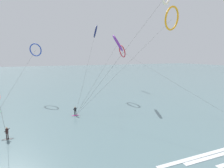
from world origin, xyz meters
TOP-DOWN VIEW (x-y plane):
  - sea_water at (0.00, 108.21)m, footprint 400.00×200.00m
  - surfer_magenta at (-4.65, 29.68)m, footprint 1.40×0.73m
  - surfer_charcoal at (-14.68, 23.99)m, footprint 1.40×0.70m
  - kite_crimson at (16.62, 53.08)m, footprint 2.66×43.20m
  - kite_navy at (5.21, 47.46)m, footprint 11.02×19.71m
  - kite_cobalt at (-10.86, 47.71)m, footprint 9.16×11.24m
  - kite_violet at (7.33, 36.89)m, footprint 14.08×9.81m
  - kite_amber at (19.41, 32.54)m, footprint 26.93×4.33m
  - wave_crest_far at (6.73, 11.17)m, footprint 13.90×0.99m

SIDE VIEW (x-z plane):
  - sea_water at x=0.00m, z-range 0.00..0.08m
  - wave_crest_far at x=6.73m, z-range 0.00..0.12m
  - surfer_magenta at x=-4.65m, z-range -0.03..1.67m
  - surfer_charcoal at x=-14.68m, z-range -0.03..1.67m
  - kite_cobalt at x=-10.86m, z-range 5.43..19.66m
  - kite_crimson at x=16.62m, z-range 5.22..20.07m
  - kite_violet at x=7.33m, z-range 6.01..22.02m
  - kite_navy at x=5.21m, z-range 8.07..27.80m
  - kite_amber at x=19.41m, z-range 8.50..31.10m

